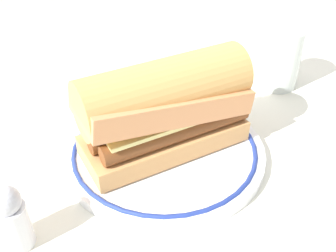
% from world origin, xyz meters
% --- Properties ---
extents(ground_plane, '(1.50, 1.50, 0.00)m').
position_xyz_m(ground_plane, '(0.00, 0.00, 0.00)').
color(ground_plane, silver).
extents(plate, '(0.26, 0.26, 0.01)m').
position_xyz_m(plate, '(0.00, -0.01, 0.01)').
color(plate, white).
rests_on(plate, ground_plane).
extents(sausage_sandwich, '(0.21, 0.10, 0.12)m').
position_xyz_m(sausage_sandwich, '(0.00, -0.01, 0.08)').
color(sausage_sandwich, tan).
rests_on(sausage_sandwich, plate).
extents(drinking_glass, '(0.06, 0.06, 0.10)m').
position_xyz_m(drinking_glass, '(0.24, 0.08, 0.04)').
color(drinking_glass, silver).
rests_on(drinking_glass, ground_plane).
extents(salt_shaker, '(0.03, 0.03, 0.08)m').
position_xyz_m(salt_shaker, '(-0.19, -0.08, 0.04)').
color(salt_shaker, white).
rests_on(salt_shaker, ground_plane).
extents(butter_knife, '(0.13, 0.09, 0.01)m').
position_xyz_m(butter_knife, '(0.11, 0.16, 0.00)').
color(butter_knife, silver).
rests_on(butter_knife, ground_plane).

